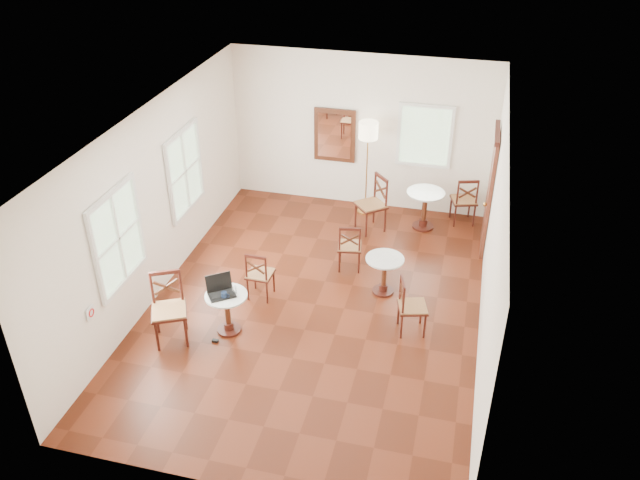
% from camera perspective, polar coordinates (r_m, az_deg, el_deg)
% --- Properties ---
extents(ground, '(7.00, 7.00, 0.00)m').
position_cam_1_polar(ground, '(10.18, -0.41, -5.67)').
color(ground, '#561F0E').
rests_on(ground, ground).
extents(room_shell, '(5.02, 7.02, 3.01)m').
position_cam_1_polar(room_shell, '(9.42, -0.40, 4.59)').
color(room_shell, white).
rests_on(room_shell, ground).
extents(cafe_table_near, '(0.61, 0.61, 0.65)m').
position_cam_1_polar(cafe_table_near, '(9.52, -8.14, -5.99)').
color(cafe_table_near, '#411710').
rests_on(cafe_table_near, ground).
extents(cafe_table_mid, '(0.61, 0.61, 0.64)m').
position_cam_1_polar(cafe_table_mid, '(10.28, 5.66, -2.74)').
color(cafe_table_mid, '#411710').
rests_on(cafe_table_mid, ground).
extents(cafe_table_back, '(0.70, 0.70, 0.74)m').
position_cam_1_polar(cafe_table_back, '(12.12, 9.18, 3.00)').
color(cafe_table_back, '#411710').
rests_on(cafe_table_back, ground).
extents(chair_near_a, '(0.40, 0.40, 0.85)m').
position_cam_1_polar(chair_near_a, '(10.15, -5.32, -3.01)').
color(chair_near_a, '#411710').
rests_on(chair_near_a, ground).
extents(chair_near_b, '(0.66, 0.66, 1.06)m').
position_cam_1_polar(chair_near_b, '(9.46, -13.13, -5.91)').
color(chair_near_b, '#411710').
rests_on(chair_near_b, ground).
extents(chair_mid_a, '(0.46, 0.46, 0.87)m').
position_cam_1_polar(chair_mid_a, '(10.79, 2.62, -0.56)').
color(chair_mid_a, '#411710').
rests_on(chair_mid_a, ground).
extents(chair_mid_b, '(0.50, 0.50, 0.89)m').
position_cam_1_polar(chair_mid_b, '(9.50, 7.99, -5.78)').
color(chair_mid_b, '#411710').
rests_on(chair_mid_b, ground).
extents(chair_back_a, '(0.55, 0.55, 0.96)m').
position_cam_1_polar(chair_back_a, '(12.41, 12.54, 3.43)').
color(chair_back_a, '#411710').
rests_on(chair_back_a, ground).
extents(chair_back_b, '(0.69, 0.69, 1.05)m').
position_cam_1_polar(chair_back_b, '(11.91, 4.60, 3.16)').
color(chair_back_b, '#411710').
rests_on(chair_back_b, ground).
extents(floor_lamp, '(0.36, 0.36, 1.85)m').
position_cam_1_polar(floor_lamp, '(12.07, 4.24, 9.03)').
color(floor_lamp, '#BF8C3F').
rests_on(floor_lamp, ground).
extents(laptop, '(0.48, 0.47, 0.27)m').
position_cam_1_polar(laptop, '(9.39, -8.73, -4.30)').
color(laptop, black).
rests_on(laptop, cafe_table_near).
extents(mouse, '(0.10, 0.07, 0.03)m').
position_cam_1_polar(mouse, '(9.38, -8.05, -4.65)').
color(mouse, black).
rests_on(mouse, cafe_table_near).
extents(navy_mug, '(0.12, 0.08, 0.10)m').
position_cam_1_polar(navy_mug, '(9.29, -8.39, -4.82)').
color(navy_mug, black).
rests_on(navy_mug, cafe_table_near).
extents(water_glass, '(0.07, 0.07, 0.11)m').
position_cam_1_polar(water_glass, '(9.36, -7.53, -4.37)').
color(water_glass, white).
rests_on(water_glass, cafe_table_near).
extents(power_adapter, '(0.09, 0.05, 0.04)m').
position_cam_1_polar(power_adapter, '(9.59, -9.19, -8.72)').
color(power_adapter, black).
rests_on(power_adapter, ground).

